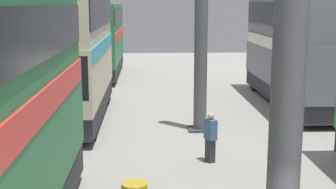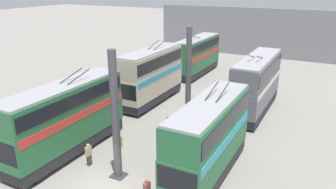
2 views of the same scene
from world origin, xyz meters
name	(u,v)px [view 2 (image 2 of 2)]	position (x,y,z in m)	size (l,w,h in m)	color
depot_back_wall	(262,33)	(41.41, 0.00, 3.92)	(0.50, 36.00, 7.83)	gray
support_column_near	(115,119)	(1.71, 0.00, 4.04)	(0.90, 0.90, 8.32)	#4C4C51
support_column_far	(188,76)	(12.50, 0.00, 4.04)	(0.90, 0.90, 8.32)	#4C4C51
bus_left_near	(209,135)	(4.45, -5.05, 2.90)	(9.09, 2.54, 5.74)	black
bus_left_far	(257,81)	(16.94, -5.05, 3.02)	(10.12, 2.54, 5.95)	black
bus_right_near	(65,115)	(2.56, 5.05, 2.98)	(10.22, 2.54, 5.83)	black
bus_right_mid	(151,73)	(14.53, 5.05, 3.12)	(9.16, 2.54, 6.10)	black
bus_right_far	(198,54)	(26.72, 5.05, 2.79)	(9.85, 2.54, 5.53)	black
person_by_right_row	(89,154)	(1.87, 2.55, 0.86)	(0.42, 0.24, 1.63)	#473D33
person_aisle_midway	(168,124)	(8.81, 0.11, 0.82)	(0.48, 0.39, 1.56)	#2D2D33
oil_drum	(118,141)	(4.97, 2.34, 0.44)	(0.61, 0.61, 0.88)	#B28E23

